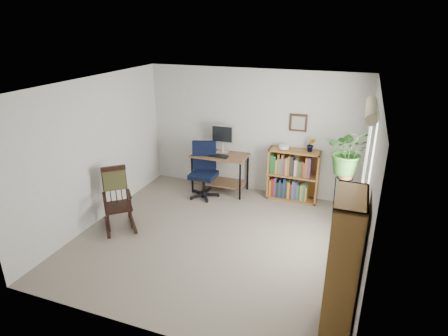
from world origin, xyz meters
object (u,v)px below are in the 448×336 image
at_px(rocking_chair, 117,199).
at_px(low_bookshelf, 293,175).
at_px(tall_bookshelf, 343,266).
at_px(office_chair, 203,171).
at_px(desk, 220,173).

bearing_deg(rocking_chair, low_bookshelf, -1.24).
height_order(rocking_chair, tall_bookshelf, tall_bookshelf).
bearing_deg(low_bookshelf, tall_bookshelf, -70.81).
height_order(rocking_chair, low_bookshelf, rocking_chair).
bearing_deg(office_chair, tall_bookshelf, -60.55).
distance_m(office_chair, low_bookshelf, 1.70).
bearing_deg(tall_bookshelf, desk, 130.33).
bearing_deg(office_chair, rocking_chair, -135.91).
height_order(office_chair, rocking_chair, office_chair).
relative_size(desk, tall_bookshelf, 0.66).
height_order(office_chair, low_bookshelf, office_chair).
xyz_separation_m(low_bookshelf, tall_bookshelf, (1.06, -3.04, 0.32)).
xyz_separation_m(office_chair, low_bookshelf, (1.63, 0.48, -0.04)).
bearing_deg(low_bookshelf, rocking_chair, -140.82).
distance_m(desk, tall_bookshelf, 3.85).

